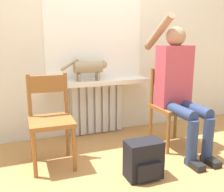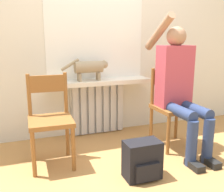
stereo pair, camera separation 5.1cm
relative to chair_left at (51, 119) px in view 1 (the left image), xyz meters
name	(u,v)px [view 1 (the left image)]	position (x,y,z in m)	size (l,w,h in m)	color
ground_plane	(140,178)	(0.64, -0.53, -0.44)	(12.00, 12.00, 0.00)	#B27F47
wall_with_window	(94,20)	(0.64, 0.70, 0.91)	(7.00, 0.06, 2.70)	silver
radiator	(97,108)	(0.64, 0.62, -0.13)	(0.65, 0.08, 0.62)	silver
windowsill	(99,82)	(0.64, 0.54, 0.21)	(1.21, 0.26, 0.05)	white
window_glass	(95,33)	(0.64, 0.66, 0.76)	(1.16, 0.01, 1.06)	white
chair_left	(51,119)	(0.00, 0.00, 0.00)	(0.40, 0.40, 0.83)	brown
chair_right	(171,105)	(1.28, 0.00, 0.00)	(0.40, 0.40, 0.83)	brown
person	(179,84)	(1.28, -0.11, 0.26)	(0.36, 1.02, 1.39)	navy
cat	(89,67)	(0.52, 0.51, 0.39)	(0.54, 0.13, 0.26)	#9E896B
backpack	(144,160)	(0.67, -0.52, -0.28)	(0.30, 0.21, 0.32)	black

